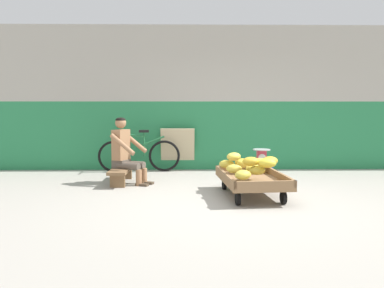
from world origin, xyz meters
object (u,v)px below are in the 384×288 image
object	(u,v)px
vendor_seated	(125,151)
weighing_scale	(261,157)
plastic_crate	(261,175)
banana_cart	(252,180)
low_bench	(121,172)
sign_board	(178,149)
shopping_bag	(267,182)
bicycle_near_left	(139,155)

from	to	relation	value
vendor_seated	weighing_scale	xyz separation A→B (m)	(2.35, -0.02, -0.11)
plastic_crate	banana_cart	bearing A→B (deg)	-108.76
low_bench	sign_board	xyz separation A→B (m)	(0.95, 1.39, 0.24)
vendor_seated	low_bench	bearing A→B (deg)	156.06
vendor_seated	sign_board	bearing A→B (deg)	58.52
low_bench	shopping_bag	bearing A→B (deg)	-13.41
banana_cart	shopping_bag	xyz separation A→B (m)	(0.33, 0.48, -0.12)
bicycle_near_left	shopping_bag	bearing A→B (deg)	-37.83
vendor_seated	weighing_scale	world-z (taller)	vendor_seated
plastic_crate	low_bench	bearing A→B (deg)	178.63
low_bench	vendor_seated	world-z (taller)	vendor_seated
low_bench	shopping_bag	xyz separation A→B (m)	(2.42, -0.58, -0.08)
banana_cart	sign_board	bearing A→B (deg)	114.98
banana_cart	low_bench	xyz separation A→B (m)	(-2.09, 1.05, -0.04)
shopping_bag	banana_cart	bearing A→B (deg)	-124.94
low_bench	weighing_scale	bearing A→B (deg)	-1.39
plastic_crate	bicycle_near_left	world-z (taller)	bicycle_near_left
vendor_seated	shopping_bag	size ratio (longest dim) A/B	4.75
shopping_bag	plastic_crate	bearing A→B (deg)	89.43
vendor_seated	bicycle_near_left	bearing A→B (deg)	85.80
shopping_bag	bicycle_near_left	bearing A→B (deg)	142.17
low_bench	sign_board	distance (m)	1.70
banana_cart	low_bench	size ratio (longest dim) A/B	1.36
shopping_bag	sign_board	bearing A→B (deg)	126.83
bicycle_near_left	shopping_bag	xyz separation A→B (m)	(2.25, -1.75, -0.23)
low_bench	bicycle_near_left	xyz separation A→B (m)	(0.17, 1.17, 0.15)
banana_cart	shopping_bag	size ratio (longest dim) A/B	6.27
shopping_bag	low_bench	bearing A→B (deg)	166.59
low_bench	banana_cart	bearing A→B (deg)	-26.79
bicycle_near_left	sign_board	bearing A→B (deg)	15.31
banana_cart	sign_board	distance (m)	2.70
banana_cart	vendor_seated	xyz separation A→B (m)	(-2.01, 1.02, 0.33)
banana_cart	vendor_seated	bearing A→B (deg)	153.09
weighing_scale	bicycle_near_left	bearing A→B (deg)	151.40
low_bench	weighing_scale	world-z (taller)	weighing_scale
sign_board	shopping_bag	distance (m)	2.47
plastic_crate	shopping_bag	world-z (taller)	plastic_crate
vendor_seated	plastic_crate	bearing A→B (deg)	-0.54
weighing_scale	banana_cart	bearing A→B (deg)	-108.78
banana_cart	plastic_crate	xyz separation A→B (m)	(0.34, 1.00, -0.09)
weighing_scale	shopping_bag	bearing A→B (deg)	-90.57
banana_cart	plastic_crate	size ratio (longest dim) A/B	4.18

